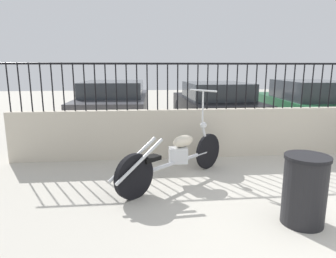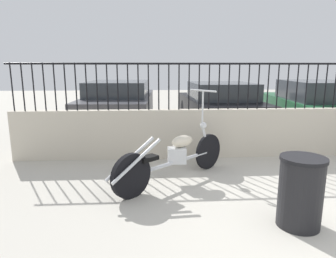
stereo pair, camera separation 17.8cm
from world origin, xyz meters
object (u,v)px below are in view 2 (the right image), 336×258
at_px(motorcycle_silver, 170,158).
at_px(car_dark_grey, 119,104).
at_px(car_black, 220,104).
at_px(car_green, 313,105).
at_px(trash_bin, 301,192).

bearing_deg(motorcycle_silver, car_dark_grey, 63.62).
bearing_deg(car_black, car_green, -103.85).
relative_size(motorcycle_silver, car_dark_grey, 0.42).
relative_size(trash_bin, car_dark_grey, 0.18).
distance_m(trash_bin, car_green, 5.93).
distance_m(motorcycle_silver, car_dark_grey, 4.61).
xyz_separation_m(car_black, car_green, (2.54, -0.55, 0.03)).
bearing_deg(car_dark_grey, car_green, -94.13).
distance_m(motorcycle_silver, car_green, 5.74).
relative_size(trash_bin, car_black, 0.19).
distance_m(trash_bin, car_dark_grey, 6.30).
distance_m(motorcycle_silver, trash_bin, 1.89).
distance_m(car_dark_grey, car_black, 2.93).
relative_size(car_black, car_green, 0.89).
bearing_deg(trash_bin, car_black, 85.71).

